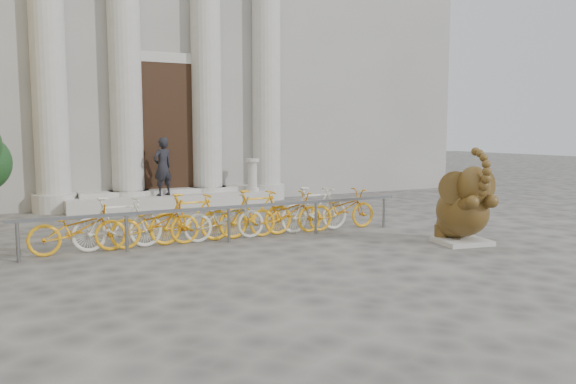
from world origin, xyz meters
name	(u,v)px	position (x,y,z in m)	size (l,w,h in m)	color
ground	(350,284)	(0.00, 0.00, 0.00)	(80.00, 80.00, 0.00)	#474442
classical_building	(129,28)	(0.00, 14.93, 5.98)	(22.00, 10.70, 12.00)	gray
entrance_steps	(173,200)	(0.00, 9.40, 0.18)	(6.00, 1.20, 0.36)	#A8A59E
elephant_statue	(464,209)	(3.57, 1.43, 0.69)	(1.25, 1.47, 1.89)	#A8A59E
bike_rack	(224,216)	(-0.45, 3.95, 0.50)	(8.00, 0.53, 1.00)	slate
pedestrian	(163,167)	(-0.35, 9.21, 1.19)	(0.61, 0.40, 1.67)	black
balustrade_post	(252,176)	(2.40, 9.10, 0.82)	(0.41, 0.41, 1.01)	#A8A59E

